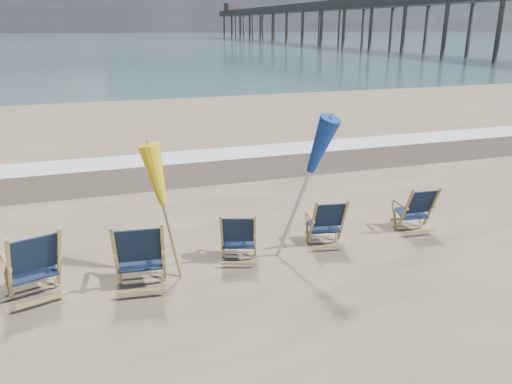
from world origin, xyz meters
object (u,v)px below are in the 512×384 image
beach_chair_3 (343,223)px  fishing_pier (336,18)px  beach_chair_1 (163,255)px  beach_chair_0 (59,260)px  beach_chair_2 (255,238)px  umbrella_blue (301,142)px  umbrella_yellow (165,181)px  beach_chair_4 (432,209)px

beach_chair_3 → fishing_pier: 81.33m
beach_chair_1 → beach_chair_3: (2.97, 0.51, -0.10)m
beach_chair_0 → beach_chair_2: bearing=163.9°
umbrella_blue → beach_chair_0: bearing=178.1°
umbrella_blue → beach_chair_1: bearing=-174.3°
beach_chair_1 → fishing_pier: bearing=-111.9°
umbrella_yellow → fishing_pier: fishing_pier is taller
beach_chair_0 → beach_chair_3: beach_chair_0 is taller
beach_chair_3 → fishing_pier: fishing_pier is taller
beach_chair_1 → beach_chair_3: size_ratio=1.23×
beach_chair_2 → beach_chair_3: size_ratio=0.99×
beach_chair_0 → umbrella_yellow: (1.46, 0.13, 0.91)m
beach_chair_0 → fishing_pier: fishing_pier is taller
umbrella_yellow → beach_chair_3: bearing=1.4°
beach_chair_1 → beach_chair_3: beach_chair_1 is taller
beach_chair_1 → beach_chair_2: (1.42, 0.37, -0.11)m
umbrella_yellow → beach_chair_2: bearing=-3.3°
beach_chair_1 → umbrella_blue: bearing=-167.6°
beach_chair_3 → beach_chair_4: size_ratio=0.99×
beach_chair_4 → umbrella_blue: bearing=13.4°
fishing_pier → beach_chair_1: bearing=-118.6°
beach_chair_4 → umbrella_yellow: 4.71m
beach_chair_4 → umbrella_blue: (-2.68, -0.38, 1.46)m
beach_chair_1 → beach_chair_2: bearing=-158.7°
beach_chair_2 → beach_chair_4: (3.32, 0.22, 0.01)m
umbrella_yellow → fishing_pier: size_ratio=0.01×
umbrella_blue → beach_chair_4: bearing=8.1°
beach_chair_1 → beach_chair_2: size_ratio=1.24×
beach_chair_0 → beach_chair_3: bearing=165.4°
beach_chair_3 → umbrella_blue: size_ratio=0.37×
beach_chair_1 → beach_chair_4: 4.77m
beach_chair_1 → fishing_pier: 83.16m
fishing_pier → beach_chair_0: bearing=-119.5°
beach_chair_2 → umbrella_blue: umbrella_blue is taller
beach_chair_3 → umbrella_yellow: 3.00m
beach_chair_1 → beach_chair_4: size_ratio=1.22×
beach_chair_0 → beach_chair_1: (1.32, -0.32, 0.01)m
beach_chair_2 → umbrella_blue: 1.61m
umbrella_blue → fishing_pier: fishing_pier is taller
beach_chair_1 → umbrella_yellow: bearing=-100.8°
umbrella_yellow → fishing_pier: (39.56, 72.52, 3.20)m
beach_chair_1 → fishing_pier: (39.70, 72.96, 4.10)m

